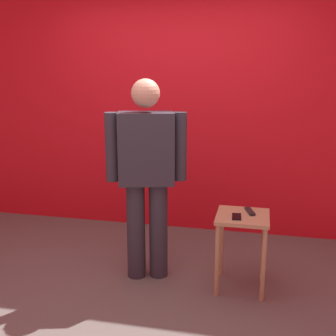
% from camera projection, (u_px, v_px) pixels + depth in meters
% --- Properties ---
extents(ground_plane, '(12.00, 12.00, 0.00)m').
position_uv_depth(ground_plane, '(133.00, 304.00, 3.28)').
color(ground_plane, '#59544F').
extents(back_wall_red, '(5.49, 0.12, 3.31)m').
position_uv_depth(back_wall_red, '(178.00, 77.00, 4.50)').
color(back_wall_red, red).
rests_on(back_wall_red, ground_plane).
extents(standing_person, '(0.67, 0.34, 1.68)m').
position_uv_depth(standing_person, '(146.00, 170.00, 3.51)').
color(standing_person, '#2D2D38').
rests_on(standing_person, ground_plane).
extents(side_table, '(0.41, 0.41, 0.63)m').
position_uv_depth(side_table, '(242.00, 231.00, 3.42)').
color(side_table, tan).
rests_on(side_table, ground_plane).
extents(cell_phone, '(0.08, 0.15, 0.01)m').
position_uv_depth(cell_phone, '(237.00, 217.00, 3.33)').
color(cell_phone, black).
rests_on(cell_phone, side_table).
extents(tv_remote, '(0.09, 0.18, 0.02)m').
position_uv_depth(tv_remote, '(250.00, 211.00, 3.44)').
color(tv_remote, black).
rests_on(tv_remote, side_table).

